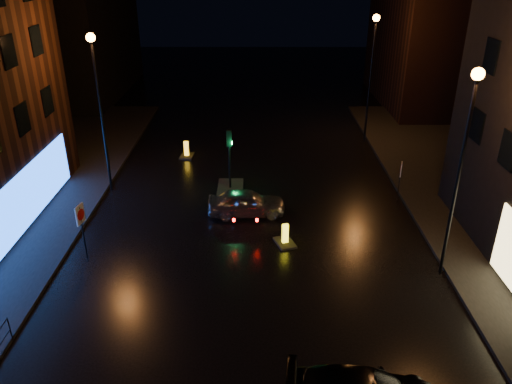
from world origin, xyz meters
TOP-DOWN VIEW (x-y plane):
  - building_far_left at (-16.00, 35.00)m, footprint 8.00×16.00m
  - building_far_right at (15.00, 32.00)m, footprint 8.00×14.00m
  - street_lamp_lfar at (-7.80, 14.00)m, footprint 0.44×0.44m
  - street_lamp_rnear at (7.80, 6.00)m, footprint 0.44×0.44m
  - street_lamp_rfar at (7.80, 22.00)m, footprint 0.44×0.44m
  - traffic_signal at (-1.20, 14.00)m, footprint 1.40×2.40m
  - silver_hatchback at (-0.25, 11.07)m, footprint 3.91×1.75m
  - bollard_near at (1.54, 8.26)m, footprint 1.08×1.32m
  - bollard_far at (-4.23, 18.87)m, footprint 0.88×1.24m
  - road_sign_left at (-7.02, 7.08)m, footprint 0.18×0.61m
  - road_sign_right at (7.72, 12.65)m, footprint 0.20×0.51m

SIDE VIEW (x-z plane):
  - bollard_near at x=1.54m, z-range -0.28..0.71m
  - bollard_far at x=-4.23m, z-range -0.29..0.75m
  - traffic_signal at x=-1.20m, z-range -1.22..2.23m
  - silver_hatchback at x=-0.25m, z-range 0.00..1.30m
  - road_sign_right at x=7.72m, z-range 0.53..2.68m
  - road_sign_left at x=-7.02m, z-range 0.64..3.18m
  - street_lamp_lfar at x=-7.80m, z-range 1.38..9.75m
  - street_lamp_rnear at x=7.80m, z-range 1.38..9.75m
  - street_lamp_rfar at x=7.80m, z-range 1.38..9.75m
  - building_far_right at x=15.00m, z-range 0.00..12.00m
  - building_far_left at x=-16.00m, z-range 0.00..14.00m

